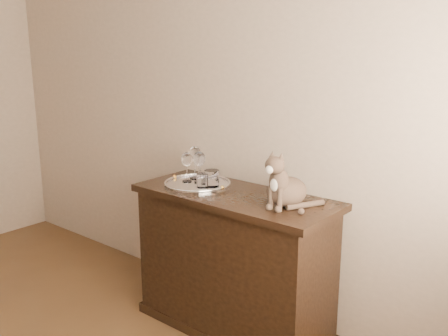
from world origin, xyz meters
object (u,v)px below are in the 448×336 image
Objects in this scene: wine_glass_d at (199,167)px; tumbler_c at (212,178)px; tray at (198,184)px; tumbler_a at (203,181)px; cat at (287,177)px; wine_glass_a at (195,162)px; wine_glass_c at (187,167)px; sideboard at (234,263)px; wine_glass_b at (200,166)px.

wine_glass_d reaches higher than tumbler_c.
wine_glass_d is (-0.01, 0.03, 0.10)m from tray.
tumbler_a is 0.27× the size of cat.
wine_glass_a reaches higher than wine_glass_c.
wine_glass_a is at bearing 99.13° from wine_glass_c.
cat is at bearing -0.09° from tumbler_c.
sideboard is 14.69× the size of tumbler_a.
wine_glass_a is at bearing 159.42° from tumbler_c.
sideboard is 0.62m from wine_glass_b.
sideboard is at bearing -5.34° from wine_glass_d.
sideboard is 3.94× the size of cat.
tumbler_a reaches higher than sideboard.
wine_glass_d is (0.04, -0.05, 0.01)m from wine_glass_b.
tumbler_a is 0.06m from tumbler_c.
cat reaches higher than tumbler_c.
sideboard is 0.67m from cat.
tumbler_c is (0.20, -0.08, -0.05)m from wine_glass_a.
wine_glass_b is (-0.33, 0.08, 0.52)m from sideboard.
tray is 0.12m from tumbler_c.
tray reaches higher than sideboard.
tumbler_a is at bearing -43.43° from wine_glass_b.
wine_glass_b is 0.68m from cat.
wine_glass_b is 0.92× the size of wine_glass_d.
wine_glass_a is 0.09m from wine_glass_c.
cat reaches higher than wine_glass_a.
wine_glass_a reaches higher than wine_glass_d.
wine_glass_c is at bearing -177.63° from cat.
tray is 2.10× the size of wine_glass_d.
wine_glass_c is 0.96× the size of wine_glass_d.
wine_glass_a is 0.22m from tumbler_c.
wine_glass_a is 1.17× the size of wine_glass_b.
wine_glass_d is at bearing 23.95° from wine_glass_c.
wine_glass_a is at bearing 139.56° from tray.
wine_glass_d is 0.13m from tumbler_a.
tray is 1.96× the size of wine_glass_a.
wine_glass_a reaches higher than sideboard.
tray is 0.10m from wine_glass_d.
wine_glass_b is 0.18m from tumbler_c.
cat reaches higher than wine_glass_b.
wine_glass_c is at bearing -112.45° from wine_glass_b.
cat is at bearing -6.10° from wine_glass_a.
wine_glass_a is at bearing 144.71° from tumbler_a.
wine_glass_c reaches higher than tray.
tray is at bearing 4.38° from wine_glass_c.
sideboard is at bearing 0.63° from wine_glass_c.
wine_glass_a is 1.07× the size of wine_glass_d.
wine_glass_a is (-0.10, 0.08, 0.11)m from tray.
wine_glass_d is (-0.30, 0.03, 0.53)m from sideboard.
tray is 4.07× the size of tumbler_c.
wine_glass_d reaches higher than tumbler_a.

